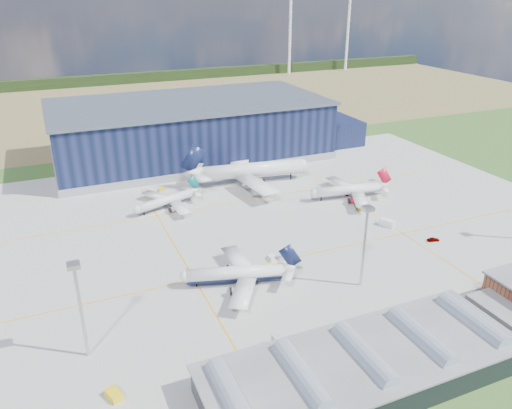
# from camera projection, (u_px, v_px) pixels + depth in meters

# --- Properties ---
(ground) EXTENTS (600.00, 600.00, 0.00)m
(ground) POSITION_uv_depth(u_px,v_px,m) (278.00, 243.00, 155.06)
(ground) COLOR #2D4D1C
(ground) RESTS_ON ground
(apron) EXTENTS (220.00, 160.00, 0.08)m
(apron) POSITION_uv_depth(u_px,v_px,m) (265.00, 230.00, 163.47)
(apron) COLOR gray
(apron) RESTS_ON ground
(farmland) EXTENTS (600.00, 220.00, 0.01)m
(farmland) POSITION_uv_depth(u_px,v_px,m) (139.00, 103.00, 340.06)
(farmland) COLOR olive
(farmland) RESTS_ON ground
(treeline) EXTENTS (600.00, 8.00, 8.00)m
(treeline) POSITION_uv_depth(u_px,v_px,m) (119.00, 79.00, 405.73)
(treeline) COLOR black
(treeline) RESTS_ON ground
(hangar) EXTENTS (145.00, 62.00, 26.10)m
(hangar) POSITION_uv_depth(u_px,v_px,m) (196.00, 131.00, 231.13)
(hangar) COLOR black
(hangar) RESTS_ON ground
(glass_concourse) EXTENTS (78.00, 23.00, 8.60)m
(glass_concourse) POSITION_uv_depth(u_px,v_px,m) (378.00, 362.00, 100.79)
(glass_concourse) COLOR black
(glass_concourse) RESTS_ON ground
(light_mast_west) EXTENTS (2.60, 2.60, 23.00)m
(light_mast_west) POSITION_uv_depth(u_px,v_px,m) (78.00, 295.00, 101.90)
(light_mast_west) COLOR #ACB0B3
(light_mast_west) RESTS_ON ground
(light_mast_center) EXTENTS (2.60, 2.60, 23.00)m
(light_mast_center) POSITION_uv_depth(u_px,v_px,m) (365.00, 234.00, 127.25)
(light_mast_center) COLOR #ACB0B3
(light_mast_center) RESTS_ON ground
(airliner_navy) EXTENTS (41.17, 40.68, 10.86)m
(airliner_navy) POSITION_uv_depth(u_px,v_px,m) (236.00, 267.00, 131.65)
(airliner_navy) COLOR silver
(airliner_navy) RESTS_ON ground
(airliner_red) EXTENTS (38.09, 37.49, 10.84)m
(airliner_red) POSITION_uv_depth(u_px,v_px,m) (348.00, 185.00, 185.61)
(airliner_red) COLOR silver
(airliner_red) RESTS_ON ground
(airliner_widebody) EXTENTS (60.42, 59.45, 17.37)m
(airliner_widebody) POSITION_uv_depth(u_px,v_px,m) (252.00, 163.00, 199.11)
(airliner_widebody) COLOR silver
(airliner_widebody) RESTS_ON ground
(airliner_regional) EXTENTS (36.37, 35.99, 9.37)m
(airliner_regional) POSITION_uv_depth(u_px,v_px,m) (165.00, 196.00, 177.56)
(airliner_regional) COLOR silver
(airliner_regional) RESTS_ON ground
(gse_tug_a) EXTENTS (3.41, 4.22, 1.52)m
(gse_tug_a) POSITION_uv_depth(u_px,v_px,m) (114.00, 395.00, 96.62)
(gse_tug_a) COLOR yellow
(gse_tug_a) RESTS_ON ground
(gse_tug_b) EXTENTS (3.02, 3.70, 1.39)m
(gse_tug_b) POSITION_uv_depth(u_px,v_px,m) (360.00, 207.00, 178.66)
(gse_tug_b) COLOR yellow
(gse_tug_b) RESTS_ON ground
(gse_cart_a) EXTENTS (1.92, 2.88, 1.25)m
(gse_cart_a) POSITION_uv_depth(u_px,v_px,m) (272.00, 258.00, 145.53)
(gse_cart_a) COLOR silver
(gse_cart_a) RESTS_ON ground
(gse_van_b) EXTENTS (4.26, 5.51, 2.30)m
(gse_van_b) POSITION_uv_depth(u_px,v_px,m) (387.00, 223.00, 165.73)
(gse_van_b) COLOR silver
(gse_van_b) RESTS_ON ground
(gse_tug_c) EXTENTS (2.30, 3.11, 1.23)m
(gse_tug_c) POSITION_uv_depth(u_px,v_px,m) (162.00, 189.00, 194.86)
(gse_tug_c) COLOR yellow
(gse_tug_c) RESTS_ON ground
(airstair) EXTENTS (3.13, 5.35, 3.21)m
(airstair) POSITION_uv_depth(u_px,v_px,m) (278.00, 347.00, 108.19)
(airstair) COLOR silver
(airstair) RESTS_ON ground
(car_a) EXTENTS (4.09, 2.35, 1.31)m
(car_a) POSITION_uv_depth(u_px,v_px,m) (433.00, 239.00, 156.05)
(car_a) COLOR #99999E
(car_a) RESTS_ON ground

